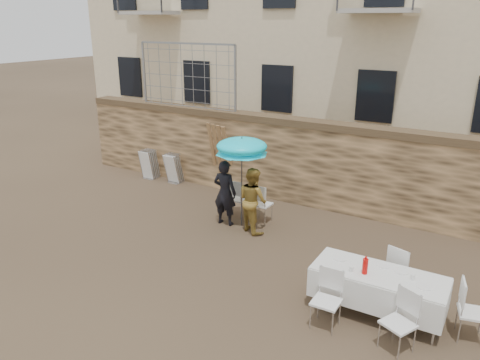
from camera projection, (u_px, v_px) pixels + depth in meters
The scene contains 17 objects.
ground at pixel (162, 280), 8.78m from camera, with size 80.00×80.00×0.00m, color brown.
stone_wall at pixel (280, 159), 12.49m from camera, with size 13.00×0.50×2.20m, color olive.
chain_link_fence at pixel (187, 76), 13.28m from camera, with size 3.20×0.06×1.80m, color gray, non-canonical shape.
man_suit at pixel (225, 193), 10.93m from camera, with size 0.57×0.38×1.58m, color black.
woman_dress at pixel (253, 200), 10.58m from camera, with size 0.73×0.57×1.51m, color gold.
umbrella at pixel (242, 149), 10.47m from camera, with size 1.20×1.20×1.99m.
couple_chair_left at pixel (237, 198), 11.48m from camera, with size 0.48×0.48×0.96m, color white, non-canonical shape.
couple_chair_right at pixel (262, 203), 11.15m from camera, with size 0.48×0.48×0.96m, color white, non-canonical shape.
banquet_table at pixel (379, 275), 7.52m from camera, with size 2.10×0.85×0.78m.
soda_bottle at pixel (365, 266), 7.44m from camera, with size 0.09×0.09×0.26m, color red.
table_chair_front_left at pixel (326, 300), 7.28m from camera, with size 0.48×0.48×0.96m, color white, non-canonical shape.
table_chair_front_right at pixel (398, 322), 6.75m from camera, with size 0.48×0.48×0.96m, color white, non-canonical shape.
table_chair_back at pixel (401, 270), 8.16m from camera, with size 0.48×0.48×0.96m, color white, non-canonical shape.
table_chair_side at pixel (473, 311), 7.01m from camera, with size 0.48×0.48×0.96m, color white, non-canonical shape.
chair_stack_left at pixel (153, 163), 14.38m from camera, with size 0.46×0.47×0.92m, color white, non-canonical shape.
chair_stack_right at pixel (176, 167), 13.94m from camera, with size 0.46×0.40×0.92m, color white, non-canonical shape.
wood_planks at pixel (222, 157), 13.05m from camera, with size 0.70×0.20×2.00m, color #A37749, non-canonical shape.
Camera 1 is at (5.17, -5.88, 4.62)m, focal length 35.00 mm.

